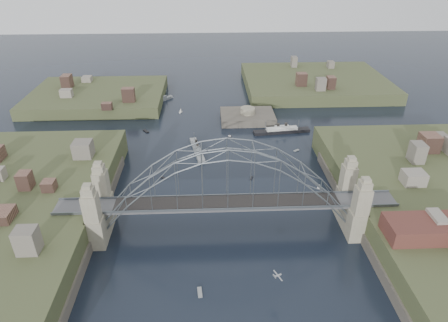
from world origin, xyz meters
TOP-DOWN VIEW (x-y plane):
  - ground at (0.00, 0.00)m, footprint 500.00×500.00m
  - bridge at (0.00, 0.00)m, footprint 84.00×13.80m
  - shore_east at (57.32, 0.00)m, footprint 50.50×90.00m
  - headland_nw at (-55.00, 95.00)m, footprint 60.00×45.00m
  - headland_ne at (50.00, 110.00)m, footprint 70.00×55.00m
  - fort_island at (12.00, 70.00)m, footprint 22.00×16.00m
  - wharf_shed at (44.00, -14.00)m, footprint 20.00×8.00m
  - finger_pier at (39.00, -28.00)m, footprint 4.00×22.00m
  - naval_cruiser_near at (-8.43, 43.09)m, footprint 5.80×17.87m
  - naval_cruiser_far at (-26.58, 93.19)m, footprint 11.58×11.83m
  - ocean_liner at (24.11, 57.19)m, footprint 22.28×5.53m
  - aeroplane at (8.97, -22.23)m, footprint 1.81×3.07m
  - small_boat_a at (-18.78, 25.50)m, footprint 1.99×2.14m
  - small_boat_b at (8.81, 24.19)m, footprint 1.16×1.98m
  - small_boat_c at (-6.79, -20.71)m, footprint 1.16×2.79m
  - small_boat_d at (26.73, 41.90)m, footprint 2.18×1.75m
  - small_boat_e at (-28.70, 60.39)m, footprint 2.70×3.32m
  - small_boat_f at (3.72, 54.01)m, footprint 1.57×0.93m
  - small_boat_h at (-16.17, 79.26)m, footprint 1.39×2.10m
  - small_boat_i at (28.57, 18.29)m, footprint 1.36×2.33m

SIDE VIEW (x-z plane):
  - fort_island at x=12.00m, z-range -5.04..4.36m
  - ground at x=0.00m, z-range 0.00..0.00m
  - small_boat_a at x=-18.78m, z-range -0.08..0.38m
  - small_boat_b at x=8.81m, z-range -0.08..0.38m
  - small_boat_c at x=-6.79m, z-range -0.08..0.38m
  - small_boat_d at x=26.73m, z-range -0.08..0.38m
  - small_boat_e at x=-28.70m, z-range -0.08..0.38m
  - small_boat_i at x=28.57m, z-range -0.08..0.38m
  - small_boat_f at x=3.72m, z-range -0.41..1.01m
  - headland_nw at x=-55.00m, z-range -4.00..5.00m
  - finger_pier at x=39.00m, z-range 0.00..1.40m
  - headland_ne at x=50.00m, z-range -4.00..5.50m
  - naval_cruiser_far at x=-26.58m, z-range -1.69..3.22m
  - naval_cruiser_near at x=-8.43m, z-range -1.84..3.49m
  - ocean_liner at x=24.11m, z-range -1.87..3.55m
  - small_boat_h at x=-16.17m, z-range -0.25..2.13m
  - shore_east at x=57.32m, z-range -4.03..7.97m
  - aeroplane at x=8.97m, z-range 5.63..6.10m
  - wharf_shed at x=44.00m, z-range 8.00..12.00m
  - bridge at x=0.00m, z-range 0.02..24.62m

